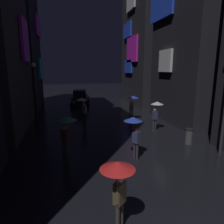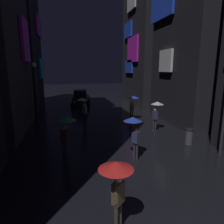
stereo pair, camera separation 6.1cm
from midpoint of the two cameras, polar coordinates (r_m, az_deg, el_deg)
The scene contains 11 objects.
building_left_far at distance 24.82m, azimuth -25.64°, elevation 20.37°, with size 4.25×7.51×16.81m.
building_right_far at distance 26.68m, azimuth 10.10°, elevation 19.23°, with size 4.25×8.36×15.49m.
pedestrian_foreground_right_clear at distance 14.48m, azimuth 12.73°, elevation 1.13°, with size 0.90×0.90×2.12m.
pedestrian_midstreet_centre_blue at distance 17.32m, azimuth 6.16°, elevation 3.12°, with size 0.90×0.90×2.12m.
pedestrian_near_crossing_blue at distance 9.65m, azimuth 6.41°, elevation -4.09°, with size 0.90×0.90×2.12m.
pedestrian_far_right_green at distance 9.97m, azimuth -12.77°, elevation -3.78°, with size 0.90×0.90×2.12m.
pedestrian_foreground_left_clear at distance 16.24m, azimuth -8.21°, elevation 2.47°, with size 0.90×0.90×2.12m.
pedestrian_midstreet_left_red at distance 5.31m, azimuth 1.71°, elevation -18.13°, with size 0.90×0.90×2.12m.
car_distant at distance 24.62m, azimuth -8.92°, elevation 3.94°, with size 2.60×4.31×1.92m.
streetlamp_left_far at distance 17.03m, azimuth -20.94°, elevation 7.07°, with size 0.36×0.36×4.86m.
trash_bin at distance 12.72m, azimuth 21.23°, elevation -6.51°, with size 0.46×0.46×0.93m.
Camera 2 is at (-2.65, -2.25, 4.34)m, focal length 32.00 mm.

